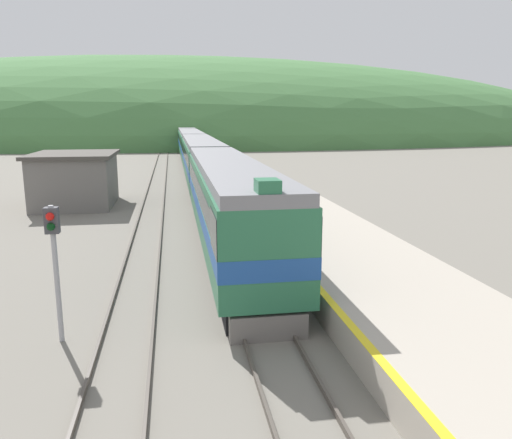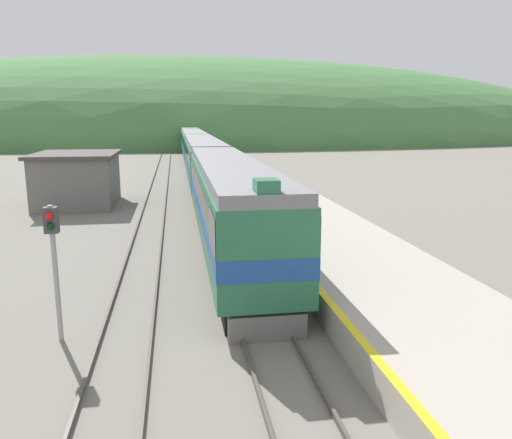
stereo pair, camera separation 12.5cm
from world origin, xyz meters
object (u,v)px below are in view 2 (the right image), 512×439
carriage_third (193,145)px  carriage_fourth (189,137)px  carriage_second (203,160)px  express_train_lead_car (230,202)px  signal_post_siding (53,245)px

carriage_third → carriage_fourth: 23.58m
carriage_third → carriage_second: bearing=-90.0°
express_train_lead_car → carriage_second: size_ratio=0.89×
carriage_fourth → carriage_third: bearing=-90.0°
express_train_lead_car → signal_post_siding: size_ratio=5.21×
express_train_lead_car → carriage_second: (0.00, 22.59, -0.01)m
carriage_fourth → carriage_second: bearing=-90.0°
carriage_third → carriage_fourth: size_ratio=1.00×
carriage_second → carriage_third: 23.58m
express_train_lead_car → carriage_fourth: (0.00, 69.76, -0.01)m
carriage_third → carriage_fourth: bearing=90.0°
express_train_lead_car → carriage_third: express_train_lead_car is taller
carriage_second → signal_post_siding: (-5.77, -31.42, 0.51)m
carriage_fourth → signal_post_siding: (-5.77, -78.58, 0.51)m
carriage_second → express_train_lead_car: bearing=-90.0°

